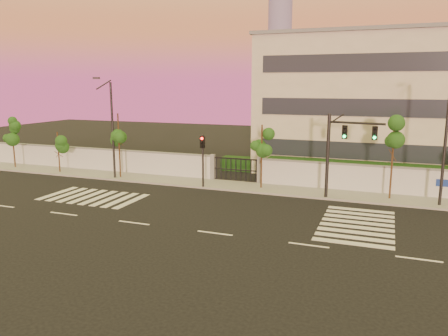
{
  "coord_description": "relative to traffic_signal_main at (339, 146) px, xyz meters",
  "views": [
    {
      "loc": [
        8.32,
        -20.6,
        7.82
      ],
      "look_at": [
        -1.75,
        6.0,
        2.36
      ],
      "focal_mm": 35.0,
      "sensor_mm": 36.0,
      "label": 1
    }
  ],
  "objects": [
    {
      "name": "distant_skyscraper",
      "position": [
        -70.29,
        270.69,
        58.26
      ],
      "size": [
        16.0,
        16.0,
        118.0
      ],
      "color": "slate",
      "rests_on": "ground"
    },
    {
      "name": "street_tree_c",
      "position": [
        -17.83,
        0.63,
        0.3
      ],
      "size": [
        1.5,
        1.19,
        5.48
      ],
      "color": "#382314",
      "rests_on": "ground"
    },
    {
      "name": "streetlight_west",
      "position": [
        -18.21,
        0.15,
        0.8
      ],
      "size": [
        0.5,
        2.01,
        8.37
      ],
      "color": "black",
      "rests_on": "ground"
    },
    {
      "name": "road_markings",
      "position": [
        -6.87,
        -5.55,
        -3.71
      ],
      "size": [
        57.0,
        7.62,
        0.02
      ],
      "color": "silver",
      "rests_on": "ground"
    },
    {
      "name": "traffic_signal_main",
      "position": [
        0.0,
        0.0,
        0.0
      ],
      "size": [
        3.71,
        0.86,
        5.89
      ],
      "rotation": [
        0.0,
        0.0,
        -0.2
      ],
      "color": "black",
      "rests_on": "ground"
    },
    {
      "name": "street_tree_a",
      "position": [
        -29.68,
        0.93,
        -0.17
      ],
      "size": [
        1.57,
        1.25,
        4.83
      ],
      "color": "#382314",
      "rests_on": "ground"
    },
    {
      "name": "ground",
      "position": [
        -5.29,
        -9.31,
        -3.72
      ],
      "size": [
        120.0,
        120.0,
        0.0
      ],
      "primitive_type": "plane",
      "color": "black",
      "rests_on": "ground"
    },
    {
      "name": "street_tree_e",
      "position": [
        3.41,
        1.17,
        0.4
      ],
      "size": [
        1.57,
        1.25,
        5.61
      ],
      "color": "#382314",
      "rests_on": "ground"
    },
    {
      "name": "institutional_building",
      "position": [
        3.71,
        12.68,
        2.43
      ],
      "size": [
        24.4,
        12.4,
        12.25
      ],
      "color": "#BBB79E",
      "rests_on": "ground"
    },
    {
      "name": "street_tree_d",
      "position": [
        -5.7,
        1.14,
        -0.13
      ],
      "size": [
        1.47,
        1.17,
        4.89
      ],
      "color": "#382314",
      "rests_on": "ground"
    },
    {
      "name": "traffic_signal_secondary",
      "position": [
        -9.93,
        -0.19,
        -1.1
      ],
      "size": [
        0.32,
        0.33,
        4.13
      ],
      "rotation": [
        0.0,
        0.0,
        0.27
      ],
      "color": "black",
      "rests_on": "ground"
    },
    {
      "name": "streetlight_east",
      "position": [
        6.42,
        0.37,
        1.05
      ],
      "size": [
        0.53,
        2.13,
        8.83
      ],
      "color": "black",
      "rests_on": "ground"
    },
    {
      "name": "street_tree_b",
      "position": [
        -24.24,
        0.69,
        -1.0
      ],
      "size": [
        1.42,
        1.13,
        3.7
      ],
      "color": "#382314",
      "rests_on": "ground"
    },
    {
      "name": "hedge_row",
      "position": [
        -4.13,
        5.43,
        -2.91
      ],
      "size": [
        41.0,
        4.25,
        1.8
      ],
      "color": "black",
      "rests_on": "ground"
    },
    {
      "name": "perimeter_wall",
      "position": [
        -5.19,
        2.69,
        -2.65
      ],
      "size": [
        60.0,
        0.36,
        2.2
      ],
      "color": "silver",
      "rests_on": "ground"
    },
    {
      "name": "sidewalk",
      "position": [
        -5.29,
        1.19,
        -3.65
      ],
      "size": [
        60.0,
        3.0,
        0.15
      ],
      "primitive_type": "cube",
      "color": "gray",
      "rests_on": "ground"
    }
  ]
}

